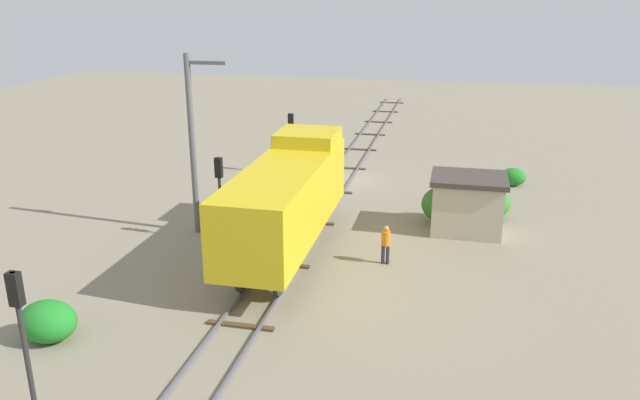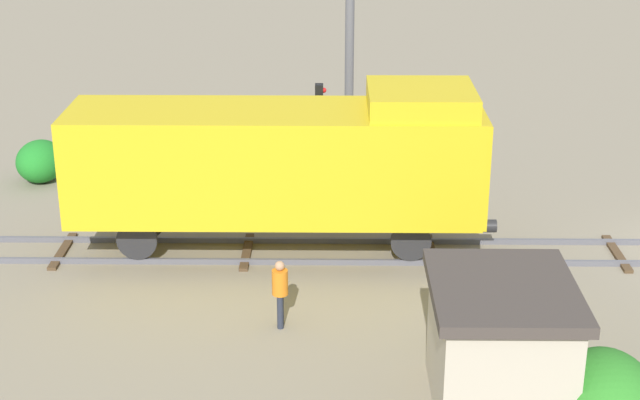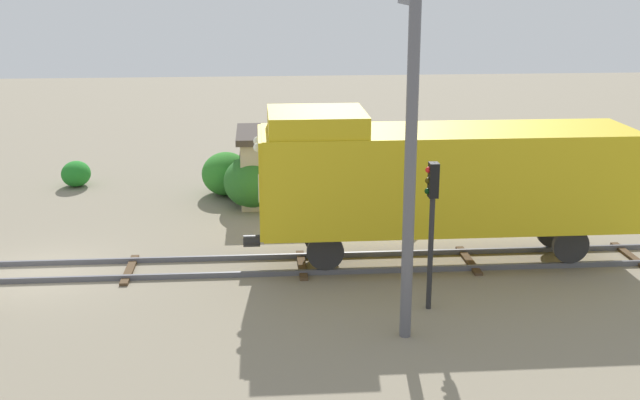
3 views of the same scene
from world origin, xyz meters
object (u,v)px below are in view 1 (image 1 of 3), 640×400
object	(u,v)px
traffic_signal_mid	(220,184)
catenary_mast	(193,141)
relay_hut	(467,203)
locomotive	(287,195)
worker_by_signal	(386,242)
worker_near_track	(307,156)
traffic_signal_far	(21,321)
traffic_signal_near	(291,132)

from	to	relation	value
traffic_signal_mid	catenary_mast	world-z (taller)	catenary_mast
catenary_mast	relay_hut	bearing A→B (deg)	-167.01
locomotive	traffic_signal_mid	xyz separation A→B (m)	(3.40, -0.95, -0.00)
worker_by_signal	catenary_mast	xyz separation A→B (m)	(9.14, -1.75, 3.44)
worker_near_track	relay_hut	xyz separation A→B (m)	(-9.90, 8.61, 0.40)
locomotive	relay_hut	distance (m)	8.97
traffic_signal_mid	worker_near_track	size ratio (longest dim) A/B	2.34
locomotive	traffic_signal_far	distance (m)	12.64
traffic_signal_near	relay_hut	distance (m)	13.24
traffic_signal_near	catenary_mast	size ratio (longest dim) A/B	0.46
worker_by_signal	traffic_signal_far	bearing A→B (deg)	-124.79
worker_by_signal	catenary_mast	distance (m)	9.92
worker_near_track	catenary_mast	world-z (taller)	catenary_mast
locomotive	traffic_signal_mid	distance (m)	3.53
locomotive	traffic_signal_near	size ratio (longest dim) A/B	3.02
catenary_mast	relay_hut	size ratio (longest dim) A/B	2.39
traffic_signal_far	locomotive	bearing A→B (deg)	-106.56
traffic_signal_near	worker_near_track	distance (m)	2.08
worker_by_signal	catenary_mast	world-z (taller)	catenary_mast
traffic_signal_far	relay_hut	bearing A→B (deg)	-123.39
traffic_signal_near	worker_by_signal	xyz separation A→B (m)	(-7.40, 12.32, -1.69)
worker_near_track	catenary_mast	xyz separation A→B (m)	(2.54, 11.48, 3.44)
worker_near_track	relay_hut	size ratio (longest dim) A/B	0.49
traffic_signal_near	traffic_signal_mid	distance (m)	11.48
locomotive	catenary_mast	world-z (taller)	catenary_mast
traffic_signal_near	traffic_signal_mid	size ratio (longest dim) A/B	0.97
catenary_mast	relay_hut	xyz separation A→B (m)	(-12.44, -2.87, -3.04)
catenary_mast	locomotive	bearing A→B (deg)	159.36
worker_by_signal	relay_hut	xyz separation A→B (m)	(-3.30, -4.62, 0.40)
traffic_signal_near	catenary_mast	world-z (taller)	catenary_mast
traffic_signal_near	relay_hut	xyz separation A→B (m)	(-10.70, 7.69, -1.29)
traffic_signal_near	traffic_signal_mid	xyz separation A→B (m)	(0.20, 11.48, 0.09)
locomotive	traffic_signal_mid	world-z (taller)	locomotive
traffic_signal_mid	catenary_mast	distance (m)	2.44
traffic_signal_mid	catenary_mast	xyz separation A→B (m)	(1.54, -0.91, 1.66)
catenary_mast	worker_near_track	bearing A→B (deg)	-102.48
traffic_signal_mid	relay_hut	bearing A→B (deg)	-160.87
traffic_signal_far	catenary_mast	distance (m)	14.10
worker_near_track	catenary_mast	size ratio (longest dim) A/B	0.20
locomotive	traffic_signal_near	world-z (taller)	locomotive
traffic_signal_far	worker_near_track	size ratio (longest dim) A/B	2.58
locomotive	traffic_signal_near	bearing A→B (deg)	-75.56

